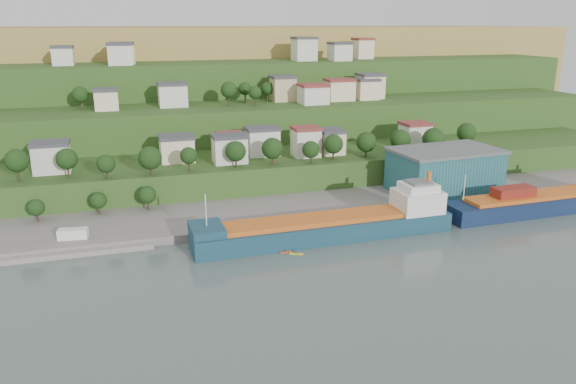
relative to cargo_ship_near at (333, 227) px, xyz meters
name	(u,v)px	position (x,y,z in m)	size (l,w,h in m)	color
ground	(316,253)	(-7.11, -7.99, -2.63)	(500.00, 500.00, 0.00)	#4C5D57
quay	(349,208)	(12.89, 20.01, -2.63)	(220.00, 26.00, 4.00)	slate
pebble_beach	(65,245)	(-62.11, 14.01, -2.63)	(40.00, 18.00, 2.40)	slate
hillside	(203,126)	(-7.09, 160.73, -2.56)	(360.00, 210.83, 96.00)	#284719
cargo_ship_near	(333,227)	(0.00, 0.00, 0.00)	(64.34, 11.30, 16.50)	#133248
cargo_ship_far	(548,202)	(64.33, 1.66, -0.16)	(57.91, 11.08, 15.67)	#0C1936
warehouse	(444,170)	(43.34, 21.12, 5.80)	(32.37, 21.32, 12.80)	#1B4E53
caravan	(73,235)	(-59.89, 12.48, 0.12)	(6.64, 2.77, 3.10)	white
dinghy	(114,237)	(-50.93, 12.02, -1.08)	(3.53, 1.32, 0.71)	silver
kayak_orange	(286,252)	(-13.49, -5.51, -2.42)	(2.90, 0.58, 0.72)	#D94913
kayak_yellow	(296,253)	(-11.53, -7.11, -2.40)	(3.09, 1.72, 0.78)	yellow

